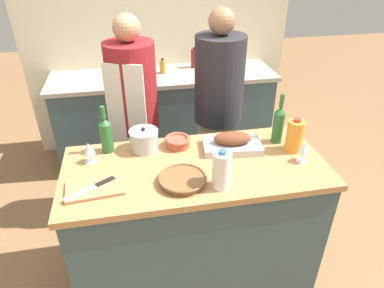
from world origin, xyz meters
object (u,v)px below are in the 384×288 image
Objects in this scene: cutting_board at (95,188)px; wine_bottle_green at (106,134)px; condiment_bottle_extra at (163,67)px; wine_glass_left at (89,149)px; juice_jug at (295,136)px; condiment_bottle_tall at (194,58)px; condiment_bottle_short at (131,66)px; roasting_pan at (232,143)px; wine_glass_right at (304,149)px; wine_bottle_dark at (279,124)px; knife_chef at (92,188)px; stock_pot at (144,140)px; milk_jug at (222,170)px; person_cook_guest at (218,106)px; wicker_basket at (182,179)px; person_cook_aproned at (135,114)px; mixing_bowl at (177,141)px.

wine_bottle_green is (0.06, 0.37, 0.11)m from cutting_board.
wine_glass_left is at bearing -112.50° from condiment_bottle_extra.
wine_bottle_green is at bearing 169.64° from juice_jug.
condiment_bottle_tall is 0.64m from condiment_bottle_short.
wine_glass_right is (0.37, -0.21, 0.04)m from roasting_pan.
wine_bottle_dark is 1.71m from condiment_bottle_short.
condiment_bottle_short is at bearing 118.48° from wine_glass_right.
juice_jug is 1.84m from condiment_bottle_short.
wine_bottle_green is 0.40m from knife_chef.
cutting_board is 2.14× the size of condiment_bottle_extra.
wine_glass_left is (-1.17, -0.02, -0.04)m from wine_bottle_dark.
condiment_bottle_tall reaches higher than knife_chef.
condiment_bottle_short reaches higher than knife_chef.
wine_glass_left is 0.50× the size of knife_chef.
wine_bottle_dark reaches higher than condiment_bottle_short.
stock_pot is (0.29, 0.35, 0.06)m from cutting_board.
roasting_pan is 2.98× the size of wine_glass_left.
wine_glass_right is (0.00, -0.13, -0.01)m from juice_jug.
milk_jug is at bearing -28.10° from wine_glass_left.
wine_bottle_green reaches higher than condiment_bottle_extra.
condiment_bottle_extra is at bearing -160.89° from condiment_bottle_tall.
stock_pot is 0.89× the size of condiment_bottle_tall.
knife_chef is (-1.21, -0.18, -0.08)m from juice_jug.
stock_pot is 0.11× the size of person_cook_guest.
roasting_pan is 0.63m from person_cook_guest.
person_cook_aproned is at bearing 103.30° from wicker_basket.
condiment_bottle_tall is at bearing 82.96° from milk_jug.
condiment_bottle_short reaches higher than cutting_board.
condiment_bottle_short is at bearing 99.22° from mixing_bowl.
wine_bottle_green is at bearing 80.25° from cutting_board.
person_cook_guest reaches higher than cutting_board.
wine_bottle_green is at bearing -90.69° from person_cook_aproned.
cutting_board is 1.18m from wine_bottle_dark.
roasting_pan is 0.40m from milk_jug.
roasting_pan is 2.65× the size of condiment_bottle_extra.
cutting_board is 1.74× the size of stock_pot.
wicker_basket is at bearing -174.46° from wine_glass_right.
roasting_pan is at bearing 16.97° from cutting_board.
person_cook_guest is at bearing -89.87° from condiment_bottle_tall.
person_cook_guest is at bearing 44.13° from knife_chef.
stock_pot is 0.11× the size of person_cook_aproned.
knife_chef is 1.79m from condiment_bottle_short.
condiment_bottle_short reaches higher than roasting_pan.
wine_glass_left is 0.89× the size of condiment_bottle_extra.
wine_glass_left is at bearing -133.95° from wine_bottle_green.
condiment_bottle_tall is (-0.30, 1.68, -0.01)m from juice_jug.
condiment_bottle_extra is (-0.33, -0.12, -0.03)m from condiment_bottle_tall.
wine_bottle_dark is at bearing 14.42° from knife_chef.
person_cook_guest reaches higher than condiment_bottle_short.
roasting_pan is 2.35× the size of mixing_bowl.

